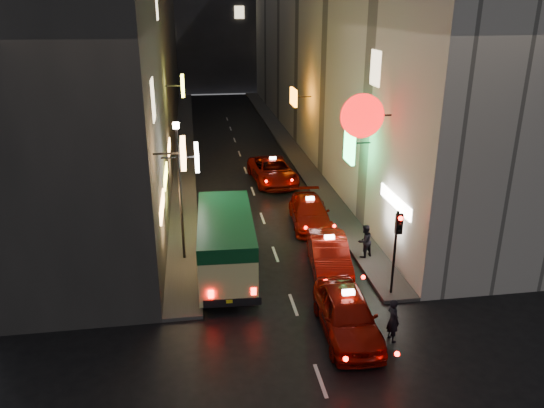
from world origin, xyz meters
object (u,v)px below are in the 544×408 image
minibus (226,239)px  lamp_post (180,183)px  pedestrian_crossing (393,317)px  taxi_near (347,311)px  traffic_light (397,236)px

minibus → lamp_post: 3.19m
pedestrian_crossing → taxi_near: bearing=54.0°
lamp_post → minibus: bearing=-43.4°
taxi_near → pedestrian_crossing: taxi_near is taller
taxi_near → lamp_post: lamp_post is taller
taxi_near → lamp_post: 9.20m
taxi_near → lamp_post: (-5.70, 6.66, 2.81)m
traffic_light → pedestrian_crossing: bearing=-111.0°
minibus → pedestrian_crossing: minibus is taller
taxi_near → traffic_light: (2.50, 2.13, 1.77)m
taxi_near → traffic_light: 3.73m
traffic_light → lamp_post: size_ratio=0.56×
taxi_near → pedestrian_crossing: size_ratio=3.24×
minibus → taxi_near: minibus is taller
pedestrian_crossing → minibus: bearing=30.7°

